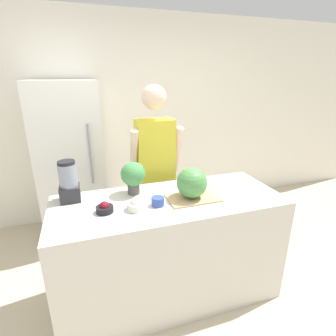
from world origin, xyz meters
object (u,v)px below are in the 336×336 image
object	(u,v)px
watermelon	(192,183)
bowl_cream	(136,205)
person	(155,171)
bowl_small_blue	(158,201)
potted_plant	(133,175)
blender	(69,182)
refrigerator	(72,163)
bowl_cherries	(105,208)

from	to	relation	value
watermelon	bowl_cream	world-z (taller)	watermelon
person	watermelon	distance (m)	0.69
bowl_small_blue	potted_plant	size ratio (longest dim) A/B	0.35
bowl_cream	blender	world-z (taller)	blender
bowl_small_blue	refrigerator	bearing A→B (deg)	115.21
bowl_cream	bowl_small_blue	bearing A→B (deg)	4.10
watermelon	potted_plant	distance (m)	0.48
blender	bowl_small_blue	bearing A→B (deg)	-25.49
refrigerator	person	xyz separation A→B (m)	(0.82, -0.66, 0.03)
person	bowl_cherries	distance (m)	0.89
person	bowl_small_blue	bearing A→B (deg)	-104.03
refrigerator	bowl_cherries	bearing A→B (deg)	-79.35
bowl_cherries	blender	bearing A→B (deg)	130.17
bowl_small_blue	potted_plant	world-z (taller)	potted_plant
bowl_cream	blender	bearing A→B (deg)	145.87
watermelon	bowl_cherries	world-z (taller)	watermelon
bowl_cherries	blender	xyz separation A→B (m)	(-0.23, 0.28, 0.12)
refrigerator	bowl_cream	distance (m)	1.45
bowl_cherries	bowl_cream	bearing A→B (deg)	-7.99
bowl_cherries	potted_plant	size ratio (longest dim) A/B	0.45
refrigerator	potted_plant	bearing A→B (deg)	-64.95
bowl_cherries	potted_plant	distance (m)	0.38
bowl_cherries	potted_plant	bearing A→B (deg)	43.98
person	bowl_cherries	bearing A→B (deg)	-129.48
bowl_cherries	person	bearing A→B (deg)	50.52
person	bowl_cream	distance (m)	0.79
person	blender	distance (m)	0.91
person	bowl_cream	world-z (taller)	person
person	bowl_cream	bearing A→B (deg)	-115.59
refrigerator	potted_plant	xyz separation A→B (m)	(0.51, -1.09, 0.18)
watermelon	potted_plant	bearing A→B (deg)	150.27
refrigerator	blender	world-z (taller)	refrigerator
refrigerator	watermelon	xyz separation A→B (m)	(0.93, -1.33, 0.15)
bowl_cherries	bowl_small_blue	xyz separation A→B (m)	(0.39, -0.02, 0.00)
watermelon	bowl_cream	distance (m)	0.47
person	bowl_cream	xyz separation A→B (m)	(-0.34, -0.72, 0.03)
person	watermelon	world-z (taller)	person
watermelon	bowl_small_blue	xyz separation A→B (m)	(-0.29, -0.03, -0.10)
bowl_cream	bowl_small_blue	size ratio (longest dim) A/B	1.38
refrigerator	bowl_small_blue	xyz separation A→B (m)	(0.64, -1.36, 0.05)
person	refrigerator	bearing A→B (deg)	141.20
bowl_cherries	blender	world-z (taller)	blender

